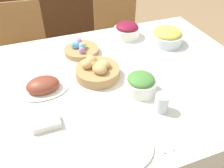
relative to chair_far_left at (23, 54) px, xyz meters
The scene contains 17 objects.
ground_plane 1.14m from the chair_far_left, 63.82° to the right, with size 12.00×12.00×0.00m, color #937551.
dining_table 1.04m from the chair_far_left, 63.82° to the right, with size 1.65×1.18×0.76m.
chair_far_left is the anchor object (origin of this frame).
chair_far_right 0.89m from the chair_far_left, ahead, with size 0.43×0.43×0.89m.
sideboard 1.00m from the chair_far_left, 67.27° to the left, with size 1.10×0.44×0.95m.
bread_basket 1.02m from the chair_far_left, 65.55° to the right, with size 0.24×0.24×0.11m.
egg_basket 0.78m from the chair_far_left, 58.12° to the right, with size 0.22×0.22×0.08m.
ham_platter 0.95m from the chair_far_left, 83.21° to the right, with size 0.26×0.18×0.08m.
green_salad_bowl 1.26m from the chair_far_left, 62.13° to the right, with size 0.16×0.16×0.10m.
beet_salad_bowl 0.95m from the chair_far_left, 34.59° to the right, with size 0.18×0.18×0.10m.
pineapple_bowl 1.21m from the chair_far_left, 35.87° to the right, with size 0.22×0.22×0.11m.
dinner_plate 1.44m from the chair_far_left, 75.31° to the right, with size 0.24×0.24×0.01m.
fork 1.41m from the chair_far_left, 81.15° to the right, with size 0.02×0.17×0.00m.
knife 1.48m from the chair_far_left, 69.76° to the right, with size 0.02×0.17×0.00m.
spoon 1.49m from the chair_far_left, 68.66° to the right, with size 0.02×0.17×0.00m.
drinking_cup 1.41m from the chair_far_left, 64.01° to the right, with size 0.07×0.07×0.09m.
butter_dish 1.18m from the chair_far_left, 85.75° to the right, with size 0.12×0.07×0.03m.
Camera 1 is at (-0.34, -0.96, 1.56)m, focal length 38.00 mm.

